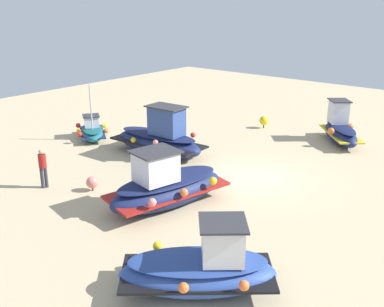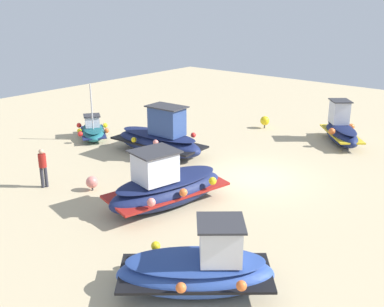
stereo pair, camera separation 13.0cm
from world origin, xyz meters
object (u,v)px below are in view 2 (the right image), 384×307
at_px(fishing_boat_4, 160,139).
at_px(mooring_buoy_0, 92,182).
at_px(fishing_boat_0, 93,130).
at_px(fishing_boat_3, 166,187).
at_px(fishing_boat_2, 199,269).
at_px(fishing_boat_1, 341,130).
at_px(person_walking, 43,165).
at_px(mooring_buoy_1, 265,121).

relative_size(fishing_boat_4, mooring_buoy_0, 8.56).
xyz_separation_m(fishing_boat_0, fishing_boat_3, (3.89, 9.32, 0.34)).
height_order(fishing_boat_3, fishing_boat_4, fishing_boat_4).
bearing_deg(fishing_boat_0, fishing_boat_2, -173.22).
height_order(fishing_boat_1, fishing_boat_4, fishing_boat_4).
height_order(person_walking, mooring_buoy_0, person_walking).
height_order(fishing_boat_2, fishing_boat_3, fishing_boat_3).
xyz_separation_m(fishing_boat_0, fishing_boat_2, (7.27, 13.70, 0.22)).
relative_size(fishing_boat_0, fishing_boat_4, 0.60).
xyz_separation_m(fishing_boat_2, mooring_buoy_0, (-2.46, -7.70, -0.29)).
bearing_deg(fishing_boat_4, mooring_buoy_1, 75.93).
distance_m(fishing_boat_4, person_walking, 6.29).
relative_size(fishing_boat_3, mooring_buoy_1, 7.04).
xyz_separation_m(fishing_boat_0, mooring_buoy_0, (4.81, 6.00, -0.07)).
bearing_deg(fishing_boat_1, fishing_boat_0, 85.17).
relative_size(fishing_boat_0, fishing_boat_3, 0.61).
height_order(fishing_boat_3, person_walking, fishing_boat_3).
bearing_deg(fishing_boat_3, fishing_boat_4, -122.11).
bearing_deg(mooring_buoy_0, fishing_boat_1, 158.55).
xyz_separation_m(fishing_boat_1, mooring_buoy_1, (0.16, -4.73, -0.25)).
height_order(fishing_boat_0, fishing_boat_1, fishing_boat_0).
bearing_deg(fishing_boat_2, fishing_boat_0, 111.37).
bearing_deg(mooring_buoy_1, fishing_boat_0, -38.39).
distance_m(fishing_boat_1, mooring_buoy_1, 4.74).
xyz_separation_m(fishing_boat_1, fishing_boat_3, (12.10, -1.79, 0.06)).
xyz_separation_m(fishing_boat_2, mooring_buoy_1, (-15.32, -7.32, -0.19)).
xyz_separation_m(fishing_boat_1, person_walking, (14.09, -6.93, 0.26)).
height_order(fishing_boat_0, fishing_boat_2, fishing_boat_0).
relative_size(fishing_boat_3, mooring_buoy_0, 8.52).
relative_size(fishing_boat_2, fishing_boat_3, 0.84).
bearing_deg(mooring_buoy_0, fishing_boat_3, 105.45).
xyz_separation_m(fishing_boat_1, mooring_buoy_0, (13.02, -5.12, -0.35)).
bearing_deg(fishing_boat_2, fishing_boat_3, 101.62).
xyz_separation_m(fishing_boat_3, fishing_boat_4, (-4.26, -4.41, 0.04)).
relative_size(fishing_boat_2, person_walking, 2.61).
xyz_separation_m(fishing_boat_3, person_walking, (1.99, -5.14, 0.20)).
relative_size(fishing_boat_1, fishing_boat_2, 0.85).
distance_m(fishing_boat_0, person_walking, 7.23).
height_order(fishing_boat_2, person_walking, fishing_boat_2).
distance_m(fishing_boat_2, fishing_boat_3, 5.53).
height_order(fishing_boat_1, fishing_boat_2, fishing_boat_1).
xyz_separation_m(fishing_boat_3, mooring_buoy_1, (-11.94, -2.94, -0.31)).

